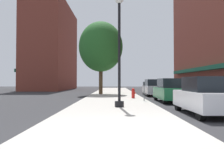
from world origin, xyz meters
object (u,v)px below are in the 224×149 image
lamppost (119,48)px  tree_near (101,47)px  car_green (171,91)px  parking_meter_near (144,89)px  car_silver (154,88)px  car_white (206,96)px  fire_hydrant (133,93)px

lamppost → tree_near: (-1.67, 13.07, 1.94)m
lamppost → car_green: lamppost is taller
parking_meter_near → car_green: size_ratio=0.30×
lamppost → car_silver: lamppost is taller
car_white → car_green: (0.00, 6.52, 0.00)m
car_green → car_silver: same height
lamppost → car_green: bearing=49.6°
fire_hydrant → car_white: car_white is taller
tree_near → car_white: 16.73m
car_silver → parking_meter_near: bearing=-102.2°
parking_meter_near → tree_near: (-3.43, 9.33, 4.20)m
fire_hydrant → car_green: bearing=-43.5°
car_silver → tree_near: bearing=166.6°
fire_hydrant → car_green: size_ratio=0.18×
car_green → car_silver: size_ratio=1.00×
parking_meter_near → car_green: bearing=17.4°
fire_hydrant → car_green: 3.39m
car_green → fire_hydrant: bearing=136.2°
tree_near → parking_meter_near: bearing=-69.8°
car_green → car_silver: (0.00, 7.26, 0.00)m
fire_hydrant → tree_near: 8.42m
tree_near → car_silver: tree_near is taller
car_silver → car_white: bearing=-88.3°
tree_near → car_silver: bearing=-15.1°
parking_meter_near → tree_near: 10.79m
parking_meter_near → car_silver: 8.11m
car_white → parking_meter_near: bearing=107.1°
fire_hydrant → car_green: (2.45, -2.32, 0.29)m
lamppost → parking_meter_near: (1.76, 3.74, -2.25)m
car_green → parking_meter_near: bearing=-163.0°
fire_hydrant → tree_near: bearing=114.6°
fire_hydrant → tree_near: tree_near is taller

